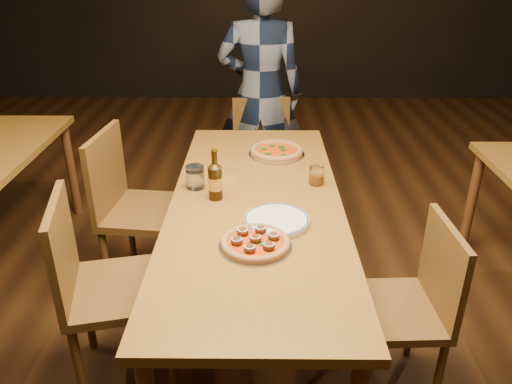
{
  "coord_description": "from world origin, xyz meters",
  "views": [
    {
      "loc": [
        0.02,
        -2.08,
        1.82
      ],
      "look_at": [
        0.0,
        -0.05,
        0.82
      ],
      "focal_mm": 35.0,
      "sensor_mm": 36.0,
      "label": 1
    }
  ],
  "objects_px": {
    "beer_bottle": "(215,182)",
    "water_glass": "(195,177)",
    "chair_main_e": "(392,309)",
    "pizza_meatball": "(255,242)",
    "chair_end": "(263,160)",
    "diner": "(261,94)",
    "chair_main_sw": "(148,210)",
    "chair_main_nw": "(121,287)",
    "plate_stack": "(276,221)",
    "table_main": "(256,214)",
    "pizza_margherita": "(277,151)",
    "amber_glass": "(317,175)"
  },
  "relations": [
    {
      "from": "chair_main_e",
      "to": "pizza_meatball",
      "type": "bearing_deg",
      "value": -91.54
    },
    {
      "from": "chair_end",
      "to": "pizza_margherita",
      "type": "bearing_deg",
      "value": -87.91
    },
    {
      "from": "beer_bottle",
      "to": "amber_glass",
      "type": "height_order",
      "value": "beer_bottle"
    },
    {
      "from": "chair_main_nw",
      "to": "plate_stack",
      "type": "xyz_separation_m",
      "value": [
        0.68,
        0.1,
        0.28
      ]
    },
    {
      "from": "chair_main_sw",
      "to": "plate_stack",
      "type": "height_order",
      "value": "chair_main_sw"
    },
    {
      "from": "pizza_meatball",
      "to": "water_glass",
      "type": "bearing_deg",
      "value": 119.21
    },
    {
      "from": "chair_end",
      "to": "diner",
      "type": "xyz_separation_m",
      "value": [
        -0.02,
        0.26,
        0.41
      ]
    },
    {
      "from": "plate_stack",
      "to": "chair_main_sw",
      "type": "bearing_deg",
      "value": 139.76
    },
    {
      "from": "amber_glass",
      "to": "diner",
      "type": "bearing_deg",
      "value": 102.22
    },
    {
      "from": "diner",
      "to": "pizza_meatball",
      "type": "bearing_deg",
      "value": 93.05
    },
    {
      "from": "pizza_meatball",
      "to": "plate_stack",
      "type": "xyz_separation_m",
      "value": [
        0.09,
        0.18,
        -0.01
      ]
    },
    {
      "from": "plate_stack",
      "to": "beer_bottle",
      "type": "height_order",
      "value": "beer_bottle"
    },
    {
      "from": "chair_main_sw",
      "to": "table_main",
      "type": "bearing_deg",
      "value": -115.51
    },
    {
      "from": "chair_main_sw",
      "to": "plate_stack",
      "type": "xyz_separation_m",
      "value": [
        0.7,
        -0.59,
        0.27
      ]
    },
    {
      "from": "pizza_margherita",
      "to": "chair_main_nw",
      "type": "bearing_deg",
      "value": -128.18
    },
    {
      "from": "chair_main_nw",
      "to": "plate_stack",
      "type": "relative_size",
      "value": 3.45
    },
    {
      "from": "amber_glass",
      "to": "pizza_meatball",
      "type": "bearing_deg",
      "value": -116.95
    },
    {
      "from": "beer_bottle",
      "to": "diner",
      "type": "height_order",
      "value": "diner"
    },
    {
      "from": "pizza_meatball",
      "to": "diner",
      "type": "xyz_separation_m",
      "value": [
        0.02,
        1.89,
        0.09
      ]
    },
    {
      "from": "chair_main_nw",
      "to": "chair_main_e",
      "type": "height_order",
      "value": "chair_main_nw"
    },
    {
      "from": "chair_main_sw",
      "to": "pizza_margherita",
      "type": "bearing_deg",
      "value": -68.22
    },
    {
      "from": "chair_main_nw",
      "to": "pizza_meatball",
      "type": "height_order",
      "value": "chair_main_nw"
    },
    {
      "from": "amber_glass",
      "to": "chair_main_nw",
      "type": "bearing_deg",
      "value": -150.59
    },
    {
      "from": "pizza_meatball",
      "to": "plate_stack",
      "type": "relative_size",
      "value": 1.05
    },
    {
      "from": "plate_stack",
      "to": "chair_end",
      "type": "bearing_deg",
      "value": 92.01
    },
    {
      "from": "pizza_margherita",
      "to": "plate_stack",
      "type": "relative_size",
      "value": 1.15
    },
    {
      "from": "table_main",
      "to": "water_glass",
      "type": "height_order",
      "value": "water_glass"
    },
    {
      "from": "chair_end",
      "to": "diner",
      "type": "relative_size",
      "value": 0.52
    },
    {
      "from": "chair_main_e",
      "to": "water_glass",
      "type": "relative_size",
      "value": 7.68
    },
    {
      "from": "chair_main_e",
      "to": "amber_glass",
      "type": "xyz_separation_m",
      "value": [
        -0.28,
        0.58,
        0.36
      ]
    },
    {
      "from": "table_main",
      "to": "chair_main_e",
      "type": "height_order",
      "value": "chair_main_e"
    },
    {
      "from": "chair_main_e",
      "to": "chair_end",
      "type": "distance_m",
      "value": 1.7
    },
    {
      "from": "plate_stack",
      "to": "water_glass",
      "type": "distance_m",
      "value": 0.53
    },
    {
      "from": "pizza_margherita",
      "to": "diner",
      "type": "relative_size",
      "value": 0.19
    },
    {
      "from": "chair_main_e",
      "to": "pizza_meatball",
      "type": "height_order",
      "value": "chair_main_e"
    },
    {
      "from": "chair_main_e",
      "to": "pizza_margherita",
      "type": "distance_m",
      "value": 1.13
    },
    {
      "from": "chair_main_nw",
      "to": "pizza_margherita",
      "type": "xyz_separation_m",
      "value": [
        0.7,
        0.89,
        0.29
      ]
    },
    {
      "from": "pizza_margherita",
      "to": "diner",
      "type": "height_order",
      "value": "diner"
    },
    {
      "from": "chair_main_nw",
      "to": "chair_main_sw",
      "type": "distance_m",
      "value": 0.69
    },
    {
      "from": "table_main",
      "to": "plate_stack",
      "type": "xyz_separation_m",
      "value": [
        0.09,
        -0.22,
        0.09
      ]
    },
    {
      "from": "table_main",
      "to": "water_glass",
      "type": "relative_size",
      "value": 17.63
    },
    {
      "from": "water_glass",
      "to": "beer_bottle",
      "type": "bearing_deg",
      "value": -47.07
    },
    {
      "from": "water_glass",
      "to": "diner",
      "type": "height_order",
      "value": "diner"
    },
    {
      "from": "chair_main_sw",
      "to": "amber_glass",
      "type": "distance_m",
      "value": 0.98
    },
    {
      "from": "beer_bottle",
      "to": "water_glass",
      "type": "relative_size",
      "value": 2.12
    },
    {
      "from": "chair_main_sw",
      "to": "chair_main_e",
      "type": "relative_size",
      "value": 1.13
    },
    {
      "from": "chair_main_sw",
      "to": "amber_glass",
      "type": "relative_size",
      "value": 10.53
    },
    {
      "from": "plate_stack",
      "to": "beer_bottle",
      "type": "distance_m",
      "value": 0.38
    },
    {
      "from": "table_main",
      "to": "chair_main_e",
      "type": "xyz_separation_m",
      "value": [
        0.58,
        -0.39,
        -0.24
      ]
    },
    {
      "from": "table_main",
      "to": "chair_end",
      "type": "height_order",
      "value": "chair_end"
    }
  ]
}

